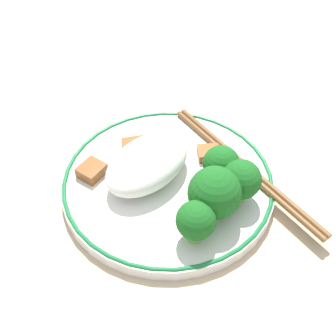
% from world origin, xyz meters
% --- Properties ---
extents(ground_plane, '(3.00, 3.00, 0.00)m').
position_xyz_m(ground_plane, '(0.00, 0.00, 0.00)').
color(ground_plane, '#C6B28E').
extents(plate, '(0.25, 0.25, 0.02)m').
position_xyz_m(plate, '(0.00, 0.00, 0.01)').
color(plate, white).
rests_on(plate, ground_plane).
extents(rice_mound, '(0.11, 0.07, 0.04)m').
position_xyz_m(rice_mound, '(-0.01, 0.02, 0.04)').
color(rice_mound, white).
rests_on(rice_mound, plate).
extents(broccoli_back_left, '(0.04, 0.04, 0.05)m').
position_xyz_m(broccoli_back_left, '(-0.04, -0.07, 0.04)').
color(broccoli_back_left, '#7FB756').
rests_on(broccoli_back_left, plate).
extents(broccoli_back_center, '(0.06, 0.06, 0.06)m').
position_xyz_m(broccoli_back_center, '(-0.01, -0.07, 0.05)').
color(broccoli_back_center, '#7FB756').
rests_on(broccoli_back_center, plate).
extents(broccoli_back_right, '(0.04, 0.04, 0.05)m').
position_xyz_m(broccoli_back_right, '(0.03, -0.08, 0.05)').
color(broccoli_back_right, '#7FB756').
rests_on(broccoli_back_right, plate).
extents(broccoli_mid_left, '(0.04, 0.04, 0.05)m').
position_xyz_m(broccoli_mid_left, '(0.04, -0.04, 0.04)').
color(broccoli_mid_left, '#7FB756').
rests_on(broccoli_mid_left, plate).
extents(meat_near_front, '(0.03, 0.04, 0.01)m').
position_xyz_m(meat_near_front, '(0.02, 0.03, 0.02)').
color(meat_near_front, '#995B28').
rests_on(meat_near_front, plate).
extents(meat_near_left, '(0.04, 0.04, 0.01)m').
position_xyz_m(meat_near_left, '(0.01, 0.06, 0.02)').
color(meat_near_left, brown).
rests_on(meat_near_left, plate).
extents(meat_near_right, '(0.03, 0.03, 0.01)m').
position_xyz_m(meat_near_right, '(0.06, -0.01, 0.02)').
color(meat_near_right, brown).
rests_on(meat_near_right, plate).
extents(meat_near_back, '(0.03, 0.03, 0.01)m').
position_xyz_m(meat_near_back, '(-0.05, 0.07, 0.02)').
color(meat_near_back, brown).
rests_on(meat_near_back, plate).
extents(chopsticks, '(0.07, 0.25, 0.01)m').
position_xyz_m(chopsticks, '(0.07, -0.06, 0.02)').
color(chopsticks, brown).
rests_on(chopsticks, plate).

